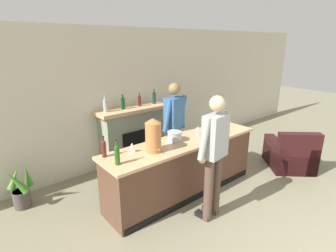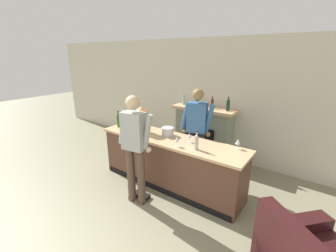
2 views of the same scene
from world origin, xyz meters
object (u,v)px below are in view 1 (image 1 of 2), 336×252
at_px(wine_bottle_cabernet_heavy, 117,154).
at_px(wine_bottle_rose_blush, 104,148).
at_px(ice_bucket_steel, 175,136).
at_px(wine_glass_back_row, 198,129).
at_px(potted_plant_corner, 21,189).
at_px(wine_glass_front_left, 208,133).
at_px(fireplace_stone, 133,136).
at_px(copper_dispenser, 153,135).
at_px(wine_bottle_riesling_slim, 217,127).
at_px(person_customer, 214,153).
at_px(wine_glass_by_dispenser, 132,146).
at_px(person_bartender, 174,127).
at_px(wine_glass_near_bucket, 218,118).
at_px(armchair_black, 290,155).

bearing_deg(wine_bottle_cabernet_heavy, wine_bottle_rose_blush, 94.33).
relative_size(ice_bucket_steel, wine_glass_back_row, 1.47).
bearing_deg(potted_plant_corner, ice_bucket_steel, -29.25).
xyz_separation_m(wine_bottle_cabernet_heavy, wine_glass_front_left, (1.56, -0.15, -0.03)).
xyz_separation_m(fireplace_stone, potted_plant_corner, (-2.15, -0.19, -0.32)).
bearing_deg(wine_glass_back_row, copper_dispenser, -174.83).
bearing_deg(wine_bottle_riesling_slim, potted_plant_corner, 153.37).
relative_size(wine_bottle_cabernet_heavy, wine_bottle_rose_blush, 1.12).
bearing_deg(person_customer, copper_dispenser, 124.86).
bearing_deg(wine_glass_by_dispenser, copper_dispenser, -35.14).
xyz_separation_m(copper_dispenser, wine_glass_by_dispenser, (-0.25, 0.18, -0.15)).
xyz_separation_m(wine_glass_front_left, wine_glass_by_dispenser, (-1.20, 0.38, -0.02)).
xyz_separation_m(potted_plant_corner, person_bartender, (2.47, -0.74, 0.69)).
bearing_deg(wine_glass_by_dispenser, fireplace_stone, 57.91).
height_order(potted_plant_corner, wine_glass_near_bucket, wine_glass_near_bucket).
relative_size(wine_bottle_cabernet_heavy, wine_glass_by_dispenser, 2.34).
height_order(copper_dispenser, wine_bottle_rose_blush, copper_dispenser).
height_order(copper_dispenser, wine_glass_by_dispenser, copper_dispenser).
height_order(armchair_black, wine_glass_by_dispenser, wine_glass_by_dispenser).
relative_size(person_customer, copper_dispenser, 3.59).
height_order(potted_plant_corner, wine_bottle_cabernet_heavy, wine_bottle_cabernet_heavy).
bearing_deg(copper_dispenser, wine_bottle_riesling_slim, -5.41).
bearing_deg(copper_dispenser, armchair_black, -13.09).
xyz_separation_m(armchair_black, person_customer, (-2.44, -0.04, 0.74)).
distance_m(wine_bottle_rose_blush, wine_glass_front_left, 1.66).
bearing_deg(person_bartender, wine_glass_back_row, -75.87).
bearing_deg(ice_bucket_steel, wine_glass_near_bucket, 7.17).
distance_m(person_bartender, wine_glass_back_row, 0.49).
bearing_deg(ice_bucket_steel, copper_dispenser, -165.92).
distance_m(wine_glass_by_dispenser, wine_glass_near_bucket, 2.04).
bearing_deg(wine_glass_near_bucket, ice_bucket_steel, -172.83).
relative_size(fireplace_stone, person_customer, 0.85).
xyz_separation_m(wine_bottle_riesling_slim, wine_glass_near_bucket, (0.52, 0.41, -0.01)).
bearing_deg(wine_bottle_rose_blush, wine_glass_back_row, -6.71).
xyz_separation_m(ice_bucket_steel, wine_glass_front_left, (0.43, -0.33, 0.04)).
bearing_deg(potted_plant_corner, person_customer, -44.25).
bearing_deg(ice_bucket_steel, wine_glass_by_dispenser, 176.56).
relative_size(potted_plant_corner, wine_glass_back_row, 4.45).
distance_m(wine_bottle_rose_blush, wine_glass_by_dispenser, 0.40).
distance_m(ice_bucket_steel, wine_glass_back_row, 0.49).
xyz_separation_m(person_customer, wine_bottle_cabernet_heavy, (-1.11, 0.67, 0.08)).
bearing_deg(person_customer, wine_bottle_rose_blush, 138.60).
xyz_separation_m(wine_glass_near_bucket, wine_glass_back_row, (-0.78, -0.20, -0.01)).
bearing_deg(ice_bucket_steel, person_customer, -91.39).
distance_m(fireplace_stone, wine_glass_front_left, 1.79).
distance_m(wine_bottle_riesling_slim, wine_glass_by_dispenser, 1.55).
bearing_deg(wine_glass_by_dispenser, ice_bucket_steel, -3.44).
bearing_deg(fireplace_stone, wine_glass_front_left, -77.68).
distance_m(person_customer, wine_glass_near_bucket, 1.64).
xyz_separation_m(wine_bottle_cabernet_heavy, wine_glass_by_dispenser, (0.36, 0.22, -0.05)).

